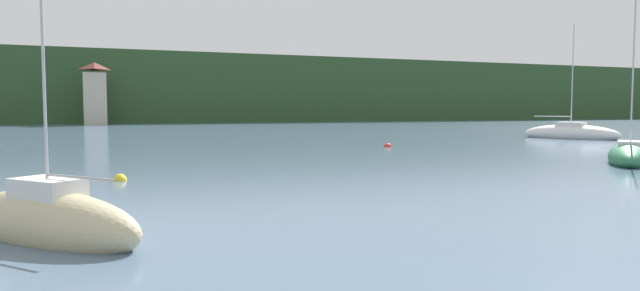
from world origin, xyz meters
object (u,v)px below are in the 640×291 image
shore_building_westcentral (95,95)px  sailboat_mid_2 (630,156)px  sailboat_far_4 (571,134)px  mooring_buoy_mid (120,181)px  sailboat_mid_1 (49,221)px  mooring_buoy_near (388,147)px

shore_building_westcentral → sailboat_mid_2: 80.97m
sailboat_far_4 → mooring_buoy_mid: 41.26m
shore_building_westcentral → sailboat_mid_1: shore_building_westcentral is taller
shore_building_westcentral → sailboat_far_4: shore_building_westcentral is taller
sailboat_mid_1 → mooring_buoy_mid: size_ratio=12.37×
sailboat_far_4 → mooring_buoy_near: 20.64m
shore_building_westcentral → sailboat_far_4: size_ratio=0.96×
shore_building_westcentral → sailboat_far_4: bearing=-55.7°
shore_building_westcentral → mooring_buoy_mid: bearing=-88.5°
sailboat_mid_1 → mooring_buoy_near: 28.84m
mooring_buoy_near → mooring_buoy_mid: (-17.82, -12.13, 0.00)m
sailboat_far_4 → mooring_buoy_near: sailboat_far_4 is taller
sailboat_far_4 → mooring_buoy_near: size_ratio=19.74×
sailboat_mid_1 → mooring_buoy_near: bearing=-83.1°
sailboat_mid_1 → sailboat_far_4: size_ratio=0.60×
sailboat_mid_1 → sailboat_mid_2: size_ratio=0.74×
shore_building_westcentral → sailboat_mid_1: size_ratio=1.59×
sailboat_mid_2 → mooring_buoy_near: size_ratio=16.16×
mooring_buoy_mid → sailboat_mid_1: bearing=-99.7°
shore_building_westcentral → mooring_buoy_near: (19.80, -62.48, -4.92)m
sailboat_mid_2 → sailboat_far_4: 22.92m
sailboat_mid_1 → mooring_buoy_near: sailboat_mid_1 is taller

